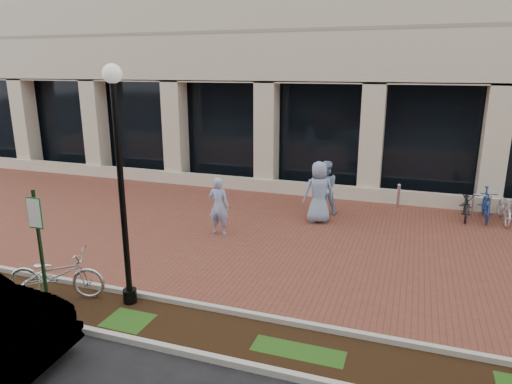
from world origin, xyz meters
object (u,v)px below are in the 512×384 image
(parking_sign, at_px, (38,236))
(pedestrian_left, at_px, (219,206))
(pedestrian_right, at_px, (319,192))
(bollard, at_px, (398,196))
(pedestrian_mid, at_px, (325,188))
(locked_bicycle, at_px, (56,274))
(lamppost, at_px, (120,176))

(parking_sign, height_order, pedestrian_left, parking_sign)
(pedestrian_right, distance_m, bollard, 3.39)
(pedestrian_mid, bearing_deg, bollard, -168.35)
(parking_sign, bearing_deg, bollard, 56.63)
(pedestrian_left, height_order, pedestrian_right, pedestrian_right)
(pedestrian_right, bearing_deg, pedestrian_left, 12.91)
(locked_bicycle, distance_m, pedestrian_right, 7.87)
(parking_sign, distance_m, pedestrian_mid, 9.03)
(lamppost, height_order, pedestrian_mid, lamppost)
(parking_sign, distance_m, locked_bicycle, 1.16)
(pedestrian_mid, distance_m, pedestrian_right, 0.92)
(pedestrian_mid, bearing_deg, parking_sign, 41.79)
(pedestrian_mid, bearing_deg, pedestrian_right, 67.16)
(pedestrian_left, xyz_separation_m, bollard, (4.82, 4.42, -0.41))
(lamppost, xyz_separation_m, bollard, (4.92, 8.76, -2.25))
(parking_sign, xyz_separation_m, bollard, (6.33, 9.55, -1.14))
(locked_bicycle, xyz_separation_m, pedestrian_right, (4.17, 6.66, 0.44))
(pedestrian_left, bearing_deg, lamppost, 88.25)
(pedestrian_left, relative_size, bollard, 1.97)
(parking_sign, height_order, pedestrian_mid, parking_sign)
(parking_sign, relative_size, lamppost, 0.52)
(parking_sign, bearing_deg, pedestrian_right, 60.77)
(locked_bicycle, relative_size, pedestrian_right, 1.04)
(locked_bicycle, bearing_deg, bollard, -53.47)
(locked_bicycle, xyz_separation_m, pedestrian_mid, (4.19, 7.57, 0.37))
(lamppost, xyz_separation_m, pedestrian_right, (2.61, 6.35, -1.72))
(pedestrian_mid, xyz_separation_m, bollard, (2.29, 1.50, -0.46))
(locked_bicycle, height_order, pedestrian_right, pedestrian_right)
(parking_sign, xyz_separation_m, pedestrian_right, (4.02, 7.13, -0.61))
(parking_sign, relative_size, locked_bicycle, 1.23)
(parking_sign, bearing_deg, locked_bicycle, 107.32)
(locked_bicycle, bearing_deg, pedestrian_mid, -46.88)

